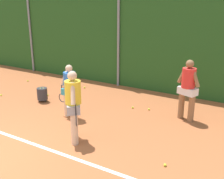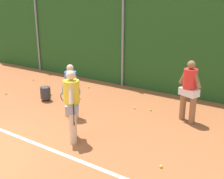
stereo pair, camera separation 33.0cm
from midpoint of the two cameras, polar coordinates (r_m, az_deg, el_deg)
The scene contains 17 objects.
ground_plane at distance 8.28m, azimuth -16.49°, elevation -7.45°, with size 27.27×27.27×0.00m, color #A85B33.
hedge_fence_backdrop at distance 11.49m, azimuth 0.91°, elevation 9.46°, with size 17.18×0.25×3.50m, color #23511E.
fence_post_left at distance 14.46m, azimuth -17.05°, elevation 10.79°, with size 0.10×0.10×3.68m, color gray.
fence_post_center at distance 11.33m, azimuth 0.46°, elevation 9.78°, with size 0.10×0.10×3.68m, color gray.
court_baseline_paint at distance 7.86m, azimuth -20.44°, elevation -9.26°, with size 12.56×0.10×0.01m, color white.
player_foreground_near at distance 6.91m, azimuth -9.31°, elevation -2.76°, with size 0.62×0.64×1.84m.
player_midcourt at distance 8.40m, azimuth -9.80°, elevation 0.18°, with size 0.78×0.35×1.65m.
player_backcourt_far at distance 8.32m, azimuth 14.26°, elevation 0.50°, with size 0.74×0.48×1.84m.
ball_hopper at distance 10.12m, azimuth -15.06°, elevation -0.86°, with size 0.36×0.36×0.51m.
tennis_ball_0 at distance 11.30m, azimuth -22.63°, elevation -1.07°, with size 0.07×0.07×0.07m, color #CCDB33.
tennis_ball_1 at distance 9.25m, azimuth 3.26°, elevation -3.74°, with size 0.07×0.07×0.07m, color #CCDB33.
tennis_ball_2 at distance 9.16m, azimuth 6.58°, elevation -4.06°, with size 0.07×0.07×0.07m, color #CCDB33.
tennis_ball_3 at distance 10.14m, azimuth -8.15°, elevation -1.91°, with size 0.07×0.07×0.07m, color #CCDB33.
tennis_ball_4 at distance 11.41m, azimuth -6.50°, elevation 0.41°, with size 0.07×0.07×0.07m, color #CCDB33.
tennis_ball_5 at distance 12.88m, azimuth -17.64°, elevation 1.71°, with size 0.07×0.07×0.07m, color #CCDB33.
tennis_ball_6 at distance 6.31m, azimuth 9.34°, elevation -15.09°, with size 0.07×0.07×0.07m, color #CCDB33.
tennis_ball_8 at distance 10.75m, azimuth -13.95°, elevation -1.13°, with size 0.07×0.07×0.07m, color #CCDB33.
Camera 1 is at (5.53, -2.99, 3.45)m, focal length 44.46 mm.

